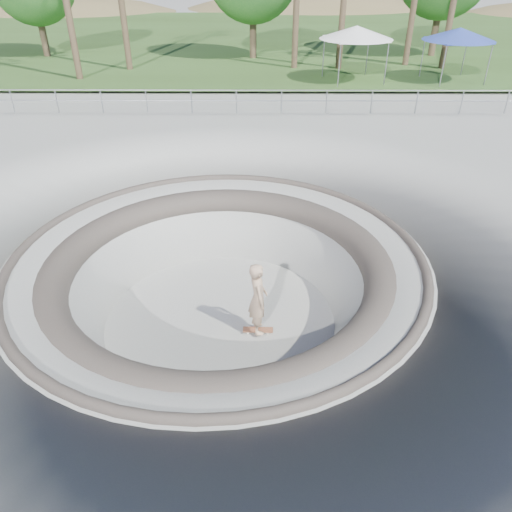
# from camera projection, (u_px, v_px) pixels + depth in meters

# --- Properties ---
(ground) EXTENTS (180.00, 180.00, 0.00)m
(ground) POSITION_uv_depth(u_px,v_px,m) (218.00, 257.00, 12.29)
(ground) COLOR #A4A49F
(ground) RESTS_ON ground
(skate_bowl) EXTENTS (14.00, 14.00, 4.10)m
(skate_bowl) POSITION_uv_depth(u_px,v_px,m) (221.00, 315.00, 13.26)
(skate_bowl) COLOR #A4A49F
(skate_bowl) RESTS_ON ground
(grass_strip) EXTENTS (180.00, 36.00, 0.12)m
(grass_strip) POSITION_uv_depth(u_px,v_px,m) (247.00, 37.00, 41.09)
(grass_strip) COLOR #314F1F
(grass_strip) RESTS_ON ground
(distant_hills) EXTENTS (103.20, 45.00, 28.60)m
(distant_hills) POSITION_uv_depth(u_px,v_px,m) (280.00, 70.00, 64.59)
(distant_hills) COLOR brown
(distant_hills) RESTS_ON ground
(safety_railing) EXTENTS (25.00, 0.06, 1.03)m
(safety_railing) POSITION_uv_depth(u_px,v_px,m) (236.00, 101.00, 22.14)
(safety_railing) COLOR gray
(safety_railing) RESTS_ON ground
(skateboard) EXTENTS (0.77, 0.23, 0.08)m
(skateboard) POSITION_uv_depth(u_px,v_px,m) (258.00, 330.00, 12.76)
(skateboard) COLOR #93573B
(skateboard) RESTS_ON ground
(skater) EXTENTS (0.58, 0.79, 1.97)m
(skater) POSITION_uv_depth(u_px,v_px,m) (258.00, 299.00, 12.23)
(skater) COLOR tan
(skater) RESTS_ON skateboard
(canopy_white) EXTENTS (5.38, 5.38, 2.77)m
(canopy_white) POSITION_uv_depth(u_px,v_px,m) (357.00, 33.00, 26.15)
(canopy_white) COLOR gray
(canopy_white) RESTS_ON ground
(canopy_blue) EXTENTS (5.25, 5.25, 2.68)m
(canopy_blue) POSITION_uv_depth(u_px,v_px,m) (459.00, 34.00, 26.16)
(canopy_blue) COLOR gray
(canopy_blue) RESTS_ON ground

